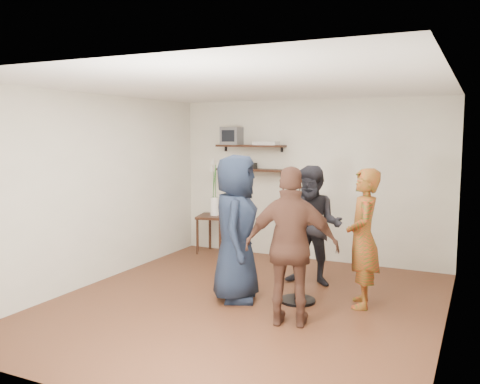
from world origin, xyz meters
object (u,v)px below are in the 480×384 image
radio (250,166)px  person_navy (236,228)px  drinks_table (298,248)px  person_dark (314,226)px  crt_monitor (232,136)px  person_brown (292,247)px  side_table (215,221)px  dvd_deck (266,143)px  person_plaid (363,238)px

radio → person_navy: size_ratio=0.12×
drinks_table → person_dark: (-0.05, 0.76, 0.14)m
crt_monitor → person_dark: bearing=-33.8°
drinks_table → person_brown: bearing=-76.2°
crt_monitor → radio: bearing=0.0°
side_table → person_navy: 2.55m
drinks_table → crt_monitor: bearing=133.5°
person_dark → radio: bearing=137.1°
dvd_deck → person_plaid: 2.91m
radio → side_table: radio is taller
dvd_deck → radio: (-0.29, 0.00, -0.38)m
person_navy → person_brown: 1.03m
crt_monitor → side_table: bearing=-145.0°
radio → drinks_table: bearing=-52.1°
person_dark → dvd_deck: bearing=131.1°
person_plaid → person_dark: 0.97m
radio → person_dark: person_dark is taller
person_brown → radio: bearing=-71.4°
dvd_deck → person_brown: dvd_deck is taller
side_table → person_navy: size_ratio=0.37×
person_plaid → person_navy: (-1.46, -0.44, 0.08)m
person_dark → person_brown: 1.52m
drinks_table → person_navy: 0.80m
drinks_table → person_plaid: bearing=14.4°
side_table → person_brown: bearing=-47.8°
crt_monitor → dvd_deck: crt_monitor is taller
person_dark → person_brown: (0.23, -1.51, 0.04)m
radio → drinks_table: 2.67m
side_table → person_plaid: size_ratio=0.40×
crt_monitor → drinks_table: crt_monitor is taller
crt_monitor → person_plaid: bearing=-34.5°
dvd_deck → person_dark: bearing=-45.4°
crt_monitor → person_plaid: crt_monitor is taller
crt_monitor → person_brown: size_ratio=0.19×
side_table → drinks_table: size_ratio=0.63×
radio → person_navy: person_navy is taller
side_table → person_dark: size_ratio=0.41×
radio → person_navy: (0.84, -2.25, -0.61)m
person_plaid → person_dark: person_plaid is taller
dvd_deck → person_plaid: size_ratio=0.24×
crt_monitor → drinks_table: 3.07m
person_plaid → person_navy: 1.53m
person_brown → crt_monitor: bearing=-66.6°
dvd_deck → person_brown: size_ratio=0.23×
radio → drinks_table: radio is taller
person_dark → drinks_table: bearing=-90.0°
person_dark → person_navy: person_navy is taller
crt_monitor → side_table: crt_monitor is taller
radio → person_plaid: person_plaid is taller
drinks_table → radio: bearing=127.9°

